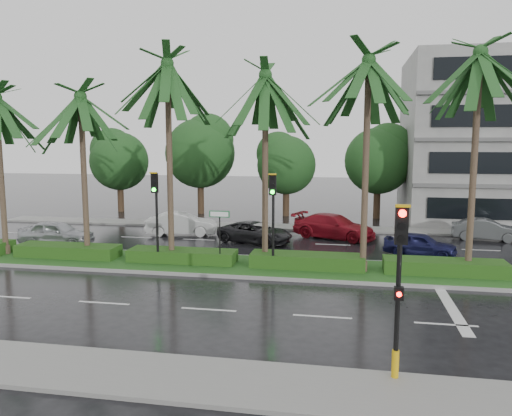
% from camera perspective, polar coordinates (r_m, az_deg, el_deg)
% --- Properties ---
extents(ground, '(120.00, 120.00, 0.00)m').
position_cam_1_polar(ground, '(22.73, -1.98, -7.43)').
color(ground, black).
rests_on(ground, ground).
extents(near_sidewalk, '(40.00, 2.40, 0.12)m').
position_cam_1_polar(near_sidewalk, '(13.53, -11.75, -18.24)').
color(near_sidewalk, slate).
rests_on(near_sidewalk, ground).
extents(far_sidewalk, '(40.00, 2.00, 0.12)m').
position_cam_1_polar(far_sidewalk, '(34.27, 2.32, -2.15)').
color(far_sidewalk, slate).
rests_on(far_sidewalk, ground).
extents(median, '(36.00, 4.00, 0.15)m').
position_cam_1_polar(median, '(23.66, -1.46, -6.62)').
color(median, gray).
rests_on(median, ground).
extents(hedge, '(35.20, 1.40, 0.60)m').
position_cam_1_polar(hedge, '(23.57, -1.46, -5.75)').
color(hedge, '#1E4212').
rests_on(hedge, median).
extents(lane_markings, '(34.00, 13.06, 0.01)m').
position_cam_1_polar(lane_markings, '(21.89, 5.64, -8.05)').
color(lane_markings, silver).
rests_on(lane_markings, ground).
extents(palm_row, '(26.30, 4.20, 10.22)m').
position_cam_1_polar(palm_row, '(23.33, -4.59, 13.28)').
color(palm_row, '#3E2F23').
rests_on(palm_row, median).
extents(signal_near, '(0.34, 0.45, 4.36)m').
position_cam_1_polar(signal_near, '(12.59, 16.00, -8.46)').
color(signal_near, black).
rests_on(signal_near, near_sidewalk).
extents(signal_median_left, '(0.34, 0.42, 4.36)m').
position_cam_1_polar(signal_median_left, '(23.59, -11.39, 0.41)').
color(signal_median_left, black).
rests_on(signal_median_left, median).
extents(signal_median_right, '(0.34, 0.42, 4.36)m').
position_cam_1_polar(signal_median_right, '(22.16, 1.94, 0.09)').
color(signal_median_right, black).
rests_on(signal_median_right, median).
extents(street_sign, '(0.95, 0.09, 2.60)m').
position_cam_1_polar(street_sign, '(22.96, -4.18, -1.86)').
color(street_sign, black).
rests_on(street_sign, median).
extents(bg_trees, '(32.83, 5.61, 8.11)m').
position_cam_1_polar(bg_trees, '(39.39, 2.74, 5.93)').
color(bg_trees, '#312716').
rests_on(bg_trees, ground).
extents(car_silver, '(1.85, 4.24, 1.42)m').
position_cam_1_polar(car_silver, '(30.61, -21.83, -2.67)').
color(car_silver, '#A8AAB0').
rests_on(car_silver, ground).
extents(car_white, '(2.26, 4.61, 1.45)m').
position_cam_1_polar(car_white, '(31.79, -8.52, -1.79)').
color(car_white, '#B8B8B8').
rests_on(car_white, ground).
extents(car_darkgrey, '(3.40, 4.85, 1.23)m').
position_cam_1_polar(car_darkgrey, '(29.16, -0.10, -2.79)').
color(car_darkgrey, black).
rests_on(car_darkgrey, ground).
extents(car_red, '(3.84, 5.49, 1.48)m').
position_cam_1_polar(car_red, '(30.78, 8.90, -2.09)').
color(car_red, maroon).
rests_on(car_red, ground).
extents(car_blue, '(2.37, 3.89, 1.24)m').
position_cam_1_polar(car_blue, '(27.15, 18.23, -3.97)').
color(car_blue, '#171947').
rests_on(car_blue, ground).
extents(car_grey, '(1.98, 4.08, 1.29)m').
position_cam_1_polar(car_grey, '(32.92, 24.83, -2.25)').
color(car_grey, '#4E5153').
rests_on(car_grey, ground).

